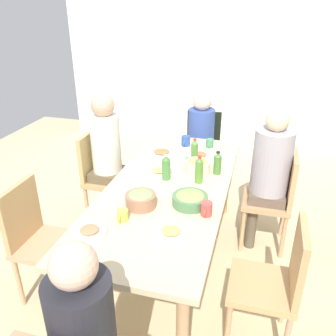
{
  "coord_description": "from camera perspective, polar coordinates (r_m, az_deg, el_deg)",
  "views": [
    {
      "loc": [
        2.26,
        0.63,
        2.04
      ],
      "look_at": [
        0.0,
        0.0,
        0.91
      ],
      "focal_mm": 37.96,
      "sensor_mm": 36.0,
      "label": 1
    }
  ],
  "objects": [
    {
      "name": "plate_0",
      "position": [
        3.21,
        -1.04,
        2.45
      ],
      "size": [
        0.26,
        0.26,
        0.04
      ],
      "color": "silver",
      "rests_on": "dining_table"
    },
    {
      "name": "bottle_3",
      "position": [
        2.73,
        -0.31,
        0.03
      ],
      "size": [
        0.07,
        0.07,
        0.21
      ],
      "color": "#46803E",
      "rests_on": "dining_table"
    },
    {
      "name": "bottle_2",
      "position": [
        3.05,
        4.27,
        2.77
      ],
      "size": [
        0.06,
        0.06,
        0.21
      ],
      "color": "#518336",
      "rests_on": "dining_table"
    },
    {
      "name": "chair_3",
      "position": [
        3.49,
        -10.77,
        -0.71
      ],
      "size": [
        0.4,
        0.4,
        0.9
      ],
      "color": "tan",
      "rests_on": "ground_plane"
    },
    {
      "name": "chair_1",
      "position": [
        2.32,
        17.06,
        -16.79
      ],
      "size": [
        0.4,
        0.4,
        0.9
      ],
      "color": "tan",
      "rests_on": "ground_plane"
    },
    {
      "name": "bottle_1",
      "position": [
        2.69,
        5.01,
        -0.33
      ],
      "size": [
        0.06,
        0.06,
        0.22
      ],
      "color": "#528832",
      "rests_on": "dining_table"
    },
    {
      "name": "person_3",
      "position": [
        3.35,
        -9.72,
        2.96
      ],
      "size": [
        0.3,
        0.3,
        1.29
      ],
      "color": "brown",
      "rests_on": "ground_plane"
    },
    {
      "name": "chair_5",
      "position": [
        3.18,
        17.07,
        -4.21
      ],
      "size": [
        0.4,
        0.4,
        0.9
      ],
      "color": "tan",
      "rests_on": "ground_plane"
    },
    {
      "name": "plate_1",
      "position": [
        3.17,
        5.13,
        2.02
      ],
      "size": [
        0.22,
        0.22,
        0.04
      ],
      "color": "silver",
      "rests_on": "dining_table"
    },
    {
      "name": "plate_4",
      "position": [
        2.16,
        0.49,
        -10.28
      ],
      "size": [
        0.21,
        0.21,
        0.04
      ],
      "color": "silver",
      "rests_on": "dining_table"
    },
    {
      "name": "cup_3",
      "position": [
        2.32,
        6.19,
        -6.57
      ],
      "size": [
        0.11,
        0.07,
        0.09
      ],
      "color": "#CA4843",
      "rests_on": "dining_table"
    },
    {
      "name": "bottle_0",
      "position": [
        2.85,
        7.95,
        0.73
      ],
      "size": [
        0.06,
        0.06,
        0.19
      ],
      "color": "#447733",
      "rests_on": "dining_table"
    },
    {
      "name": "dining_table",
      "position": [
        2.71,
        -0.0,
        -4.39
      ],
      "size": [
        2.09,
        0.88,
        0.76
      ],
      "color": "#CDB890",
      "rests_on": "ground_plane"
    },
    {
      "name": "plate_2",
      "position": [
        2.21,
        -12.47,
        -9.9
      ],
      "size": [
        0.21,
        0.21,
        0.04
      ],
      "color": "silver",
      "rests_on": "dining_table"
    },
    {
      "name": "bowl_1",
      "position": [
        2.41,
        -4.4,
        -5.0
      ],
      "size": [
        0.21,
        0.21,
        0.11
      ],
      "color": "#98694F",
      "rests_on": "dining_table"
    },
    {
      "name": "person_5",
      "position": [
        3.07,
        16.0,
        -0.04
      ],
      "size": [
        0.32,
        0.32,
        1.27
      ],
      "color": "brown",
      "rests_on": "ground_plane"
    },
    {
      "name": "cup_2",
      "position": [
        3.39,
        2.85,
        4.36
      ],
      "size": [
        0.12,
        0.08,
        0.1
      ],
      "color": "#2D4FA0",
      "rests_on": "dining_table"
    },
    {
      "name": "cup_4",
      "position": [
        3.38,
        6.71,
        3.99
      ],
      "size": [
        0.11,
        0.07,
        0.08
      ],
      "color": "#47835E",
      "rests_on": "dining_table"
    },
    {
      "name": "bowl_2",
      "position": [
        2.86,
        4.77,
        0.34
      ],
      "size": [
        0.2,
        0.2,
        0.12
      ],
      "color": "beige",
      "rests_on": "dining_table"
    },
    {
      "name": "chair_4",
      "position": [
        4.04,
        5.41,
        3.39
      ],
      "size": [
        0.4,
        0.4,
        0.9
      ],
      "color": "black",
      "rests_on": "ground_plane"
    },
    {
      "name": "wall_left",
      "position": [
        5.21,
        8.82,
        17.28
      ],
      "size": [
        0.12,
        4.61,
        2.6
      ],
      "primitive_type": "cube",
      "color": "white",
      "rests_on": "ground_plane"
    },
    {
      "name": "cup_1",
      "position": [
        2.96,
        3.46,
        0.87
      ],
      "size": [
        0.11,
        0.07,
        0.08
      ],
      "color": "#3D8F61",
      "rests_on": "dining_table"
    },
    {
      "name": "person_2",
      "position": [
        1.73,
        -13.11,
        -24.81
      ],
      "size": [
        0.3,
        0.3,
        1.22
      ],
      "color": "#434840",
      "rests_on": "ground_plane"
    },
    {
      "name": "bowl_0",
      "position": [
        2.42,
        3.57,
        -4.99
      ],
      "size": [
        0.24,
        0.24,
        0.09
      ],
      "color": "#4B7A4D",
      "rests_on": "dining_table"
    },
    {
      "name": "plate_3",
      "position": [
        2.86,
        -1.44,
        -0.6
      ],
      "size": [
        0.21,
        0.21,
        0.04
      ],
      "color": "silver",
      "rests_on": "dining_table"
    },
    {
      "name": "person_4",
      "position": [
        3.89,
        5.27,
        5.4
      ],
      "size": [
        0.3,
        0.3,
        1.16
      ],
      "color": "#4F4C40",
      "rests_on": "ground_plane"
    },
    {
      "name": "chair_0",
      "position": [
        2.73,
        -20.27,
        -10.14
      ],
      "size": [
        0.4,
        0.4,
        0.9
      ],
      "color": "tan",
      "rests_on": "ground_plane"
    },
    {
      "name": "cup_0",
      "position": [
        2.29,
        -7.33,
        -7.53
      ],
      "size": [
        0.11,
        0.07,
        0.07
      ],
      "color": "#E1C24C",
      "rests_on": "dining_table"
    },
    {
      "name": "ground_plane",
      "position": [
        3.11,
        -0.0,
        -15.25
      ],
      "size": [
        6.72,
        6.72,
        0.0
      ],
      "primitive_type": "plane",
      "color": "#C9B68A"
    }
  ]
}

